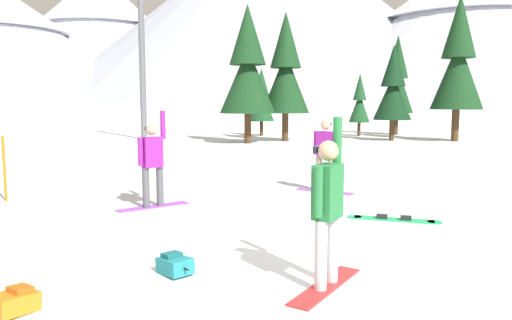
# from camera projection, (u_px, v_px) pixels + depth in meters

# --- Properties ---
(ground_plane) EXTENTS (800.00, 800.00, 0.00)m
(ground_plane) POSITION_uv_depth(u_px,v_px,m) (275.00, 257.00, 7.11)
(ground_plane) COLOR white
(snowboarder_foreground) EXTENTS (1.18, 1.35, 2.04)m
(snowboarder_foreground) POSITION_uv_depth(u_px,v_px,m) (327.00, 208.00, 5.86)
(snowboarder_foreground) COLOR red
(snowboarder_foreground) RESTS_ON ground_plane
(snowboarder_midground) EXTENTS (1.51, 1.03, 2.04)m
(snowboarder_midground) POSITION_uv_depth(u_px,v_px,m) (152.00, 162.00, 10.39)
(snowboarder_midground) COLOR #993FD8
(snowboarder_midground) RESTS_ON ground_plane
(snowboarder_background) EXTENTS (1.31, 1.18, 1.78)m
(snowboarder_background) POSITION_uv_depth(u_px,v_px,m) (325.00, 154.00, 12.18)
(snowboarder_background) COLOR #993FD8
(snowboarder_background) RESTS_ON ground_plane
(loose_snowboard_near_right) EXTENTS (1.69, 0.96, 0.09)m
(loose_snowboard_near_right) POSITION_uv_depth(u_px,v_px,m) (394.00, 219.00, 9.35)
(loose_snowboard_near_right) COLOR #19B259
(loose_snowboard_near_right) RESTS_ON ground_plane
(backpack_orange) EXTENTS (0.54, 0.55, 0.28)m
(backpack_orange) POSITION_uv_depth(u_px,v_px,m) (15.00, 302.00, 5.22)
(backpack_orange) COLOR orange
(backpack_orange) RESTS_ON ground_plane
(backpack_teal) EXTENTS (0.52, 0.55, 0.28)m
(backpack_teal) POSITION_uv_depth(u_px,v_px,m) (175.00, 265.00, 6.41)
(backpack_teal) COLOR #1E7A7F
(backpack_teal) RESTS_ON ground_plane
(trail_marker_pole) EXTENTS (0.06, 0.06, 1.47)m
(trail_marker_pole) POSITION_uv_depth(u_px,v_px,m) (4.00, 169.00, 11.04)
(trail_marker_pole) COLOR orange
(trail_marker_pole) RESTS_ON ground_plane
(pine_tree_short) EXTENTS (2.22, 2.22, 6.67)m
(pine_tree_short) POSITION_uv_depth(u_px,v_px,m) (397.00, 81.00, 33.35)
(pine_tree_short) COLOR #472D19
(pine_tree_short) RESTS_ON ground_plane
(pine_tree_tall) EXTENTS (2.84, 2.84, 8.18)m
(pine_tree_tall) POSITION_uv_depth(u_px,v_px,m) (458.00, 62.00, 27.60)
(pine_tree_tall) COLOR #472D19
(pine_tree_tall) RESTS_ON ground_plane
(pine_tree_twin) EXTENTS (2.70, 2.70, 7.22)m
(pine_tree_twin) POSITION_uv_depth(u_px,v_px,m) (286.00, 71.00, 27.75)
(pine_tree_twin) COLOR #472D19
(pine_tree_twin) RESTS_ON ground_plane
(pine_tree_broad) EXTENTS (2.99, 2.99, 7.34)m
(pine_tree_broad) POSITION_uv_depth(u_px,v_px,m) (248.00, 68.00, 26.23)
(pine_tree_broad) COLOR #472D19
(pine_tree_broad) RESTS_ON ground_plane
(pine_tree_young) EXTENTS (1.67, 1.67, 4.41)m
(pine_tree_young) POSITION_uv_depth(u_px,v_px,m) (261.00, 99.00, 32.34)
(pine_tree_young) COLOR #472D19
(pine_tree_young) RESTS_ON ground_plane
(pine_tree_slender) EXTENTS (2.14, 2.14, 5.45)m
(pine_tree_slender) POSITION_uv_depth(u_px,v_px,m) (393.00, 89.00, 28.20)
(pine_tree_slender) COLOR #472D19
(pine_tree_slender) RESTS_ON ground_plane
(pine_tree_leaning) EXTENTS (1.35, 1.35, 4.07)m
(pine_tree_leaning) POSITION_uv_depth(u_px,v_px,m) (360.00, 102.00, 32.20)
(pine_tree_leaning) COLOR #472D19
(pine_tree_leaning) RESTS_ON ground_plane
(ski_lift_tower) EXTENTS (3.84, 0.36, 9.25)m
(ski_lift_tower) POSITION_uv_depth(u_px,v_px,m) (142.00, 47.00, 29.22)
(ski_lift_tower) COLOR #595B60
(ski_lift_tower) RESTS_ON ground_plane
(peak_west_ridge) EXTENTS (122.93, 122.93, 62.43)m
(peak_west_ridge) POSITION_uv_depth(u_px,v_px,m) (100.00, 37.00, 234.35)
(peak_west_ridge) COLOR #B2B7C6
(peak_west_ridge) RESTS_ON ground_plane
(peak_north_spur) EXTENTS (211.47, 211.47, 86.84)m
(peak_north_spur) POSITION_uv_depth(u_px,v_px,m) (272.00, 9.00, 232.16)
(peak_north_spur) COLOR #9EA3B2
(peak_north_spur) RESTS_ON ground_plane
(peak_east_ridge) EXTENTS (142.33, 142.33, 55.86)m
(peak_east_ridge) POSITION_uv_depth(u_px,v_px,m) (464.00, 31.00, 190.40)
(peak_east_ridge) COLOR #B2B7C6
(peak_east_ridge) RESTS_ON ground_plane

